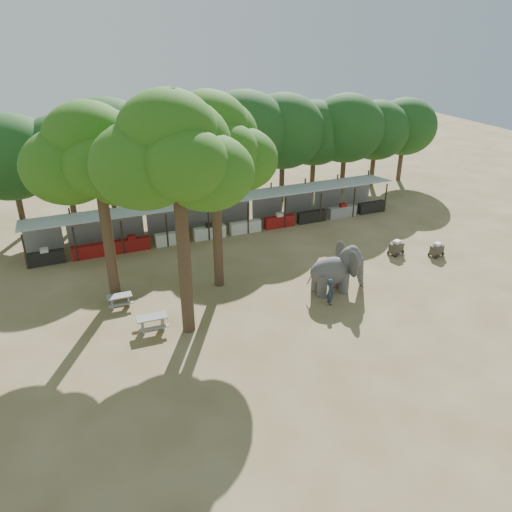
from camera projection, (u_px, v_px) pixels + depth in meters
name	position (u px, v px, depth m)	size (l,w,h in m)	color
ground	(310.00, 325.00, 26.29)	(100.00, 100.00, 0.00)	brown
vendor_stalls	(223.00, 216.00, 37.30)	(28.00, 2.99, 2.80)	#9C9FA4
yard_tree_left	(93.00, 156.00, 25.58)	(7.10, 6.90, 11.02)	#332316
yard_tree_center	(173.00, 154.00, 22.00)	(7.10, 6.90, 12.04)	#332316
yard_tree_back	(211.00, 144.00, 26.65)	(7.10, 6.90, 11.36)	#332316
backdrop_trees	(201.00, 144.00, 39.71)	(46.46, 5.95, 8.33)	#332316
elephant	(338.00, 269.00, 29.08)	(3.62, 2.77, 2.76)	#413F3E
handler	(330.00, 292.00, 27.89)	(0.57, 0.38, 1.59)	#26384C
picnic_table_near	(152.00, 321.00, 25.72)	(1.61, 1.46, 0.77)	gray
picnic_table_far	(120.00, 299.00, 27.83)	(1.35, 1.22, 0.67)	gray
cart_front	(437.00, 249.00, 33.66)	(1.12, 0.87, 0.96)	#332B22
cart_back	(396.00, 247.00, 33.90)	(1.20, 0.96, 1.02)	#332B22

